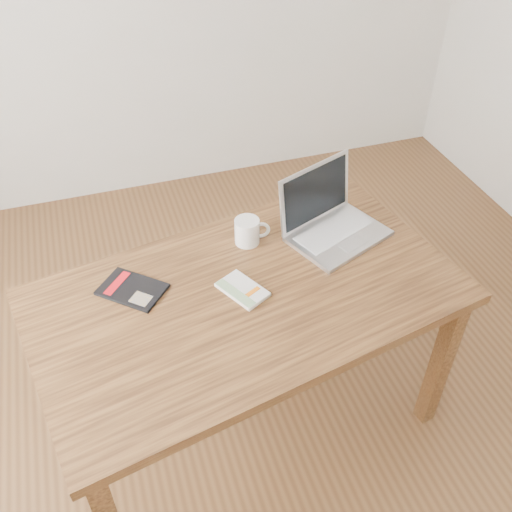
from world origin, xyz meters
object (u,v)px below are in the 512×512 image
object	(u,v)px
desk	(248,310)
black_guidebook	(132,289)
laptop	(330,221)
white_guidebook	(242,290)
coffee_mug	(248,231)

from	to	relation	value
desk	black_guidebook	size ratio (longest dim) A/B	6.15
laptop	black_guidebook	bearing A→B (deg)	164.78
desk	white_guidebook	size ratio (longest dim) A/B	7.86
desk	black_guidebook	xyz separation A→B (m)	(-0.37, 0.13, 0.10)
desk	coffee_mug	world-z (taller)	coffee_mug
black_guidebook	coffee_mug	xyz separation A→B (m)	(0.45, 0.13, 0.05)
coffee_mug	white_guidebook	bearing A→B (deg)	-101.50
black_guidebook	desk	bearing A→B (deg)	-67.14
laptop	desk	bearing A→B (deg)	-172.96
laptop	coffee_mug	xyz separation A→B (m)	(-0.31, 0.04, -0.00)
white_guidebook	coffee_mug	distance (m)	0.27
desk	laptop	bearing A→B (deg)	18.02
laptop	coffee_mug	world-z (taller)	laptop
desk	coffee_mug	size ratio (longest dim) A/B	11.78
black_guidebook	coffee_mug	world-z (taller)	coffee_mug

